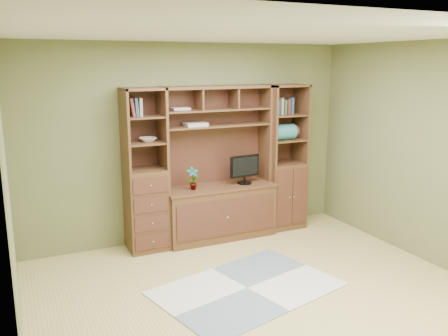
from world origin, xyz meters
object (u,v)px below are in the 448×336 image
center_hutch (220,164)px  monitor (245,164)px  right_tower (284,157)px  left_tower (145,171)px

center_hutch → monitor: (0.36, -0.03, -0.02)m
center_hutch → right_tower: (1.02, 0.04, 0.00)m
left_tower → monitor: left_tower is taller
left_tower → monitor: (1.36, -0.07, -0.02)m
center_hutch → right_tower: same height
center_hutch → monitor: center_hutch is taller
monitor → center_hutch: bearing=168.4°
center_hutch → left_tower: 1.00m
center_hutch → monitor: size_ratio=3.79×
monitor → left_tower: bearing=170.9°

